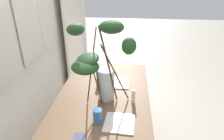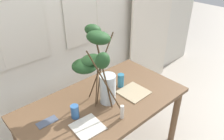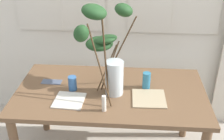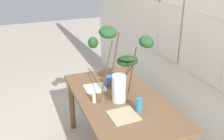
{
  "view_description": "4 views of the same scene",
  "coord_description": "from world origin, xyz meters",
  "px_view_note": "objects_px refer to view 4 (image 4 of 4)",
  "views": [
    {
      "loc": [
        -1.48,
        -0.23,
        1.78
      ],
      "look_at": [
        0.02,
        -0.08,
        1.02
      ],
      "focal_mm": 32.11,
      "sensor_mm": 36.0,
      "label": 1
    },
    {
      "loc": [
        -1.03,
        -1.26,
        2.03
      ],
      "look_at": [
        0.06,
        -0.05,
        1.07
      ],
      "focal_mm": 35.7,
      "sensor_mm": 36.0,
      "label": 2
    },
    {
      "loc": [
        0.16,
        -1.96,
        1.99
      ],
      "look_at": [
        0.02,
        -0.08,
        0.97
      ],
      "focal_mm": 45.75,
      "sensor_mm": 36.0,
      "label": 3
    },
    {
      "loc": [
        2.17,
        -0.95,
        2.09
      ],
      "look_at": [
        -0.03,
        -0.08,
        1.06
      ],
      "focal_mm": 42.24,
      "sensor_mm": 36.0,
      "label": 4
    }
  ],
  "objects_px": {
    "drinking_glass_blue_left": "(109,81)",
    "plate_square_left": "(95,88)",
    "vase_with_branches": "(121,64)",
    "drinking_glass_blue_right": "(139,105)",
    "pillar_candle": "(94,97)",
    "dining_table": "(120,107)",
    "plate_square_right": "(123,115)"
  },
  "relations": [
    {
      "from": "plate_square_left",
      "to": "drinking_glass_blue_left",
      "type": "bearing_deg",
      "value": 91.35
    },
    {
      "from": "dining_table",
      "to": "vase_with_branches",
      "type": "bearing_deg",
      "value": 147.58
    },
    {
      "from": "pillar_candle",
      "to": "drinking_glass_blue_right",
      "type": "bearing_deg",
      "value": 47.15
    },
    {
      "from": "plate_square_left",
      "to": "plate_square_right",
      "type": "relative_size",
      "value": 0.89
    },
    {
      "from": "drinking_glass_blue_left",
      "to": "plate_square_right",
      "type": "distance_m",
      "value": 0.63
    },
    {
      "from": "dining_table",
      "to": "pillar_candle",
      "type": "xyz_separation_m",
      "value": [
        -0.03,
        -0.28,
        0.16
      ]
    },
    {
      "from": "dining_table",
      "to": "plate_square_right",
      "type": "xyz_separation_m",
      "value": [
        0.31,
        -0.1,
        0.11
      ]
    },
    {
      "from": "drinking_glass_blue_left",
      "to": "plate_square_left",
      "type": "bearing_deg",
      "value": -88.65
    },
    {
      "from": "vase_with_branches",
      "to": "plate_square_left",
      "type": "bearing_deg",
      "value": -145.22
    },
    {
      "from": "drinking_glass_blue_right",
      "to": "plate_square_right",
      "type": "distance_m",
      "value": 0.18
    },
    {
      "from": "drinking_glass_blue_right",
      "to": "pillar_candle",
      "type": "distance_m",
      "value": 0.46
    },
    {
      "from": "drinking_glass_blue_left",
      "to": "drinking_glass_blue_right",
      "type": "xyz_separation_m",
      "value": [
        0.6,
        0.07,
        0.01
      ]
    },
    {
      "from": "vase_with_branches",
      "to": "plate_square_right",
      "type": "relative_size",
      "value": 2.97
    },
    {
      "from": "dining_table",
      "to": "drinking_glass_blue_left",
      "type": "bearing_deg",
      "value": -178.81
    },
    {
      "from": "plate_square_right",
      "to": "pillar_candle",
      "type": "height_order",
      "value": "pillar_candle"
    },
    {
      "from": "plate_square_left",
      "to": "drinking_glass_blue_right",
      "type": "bearing_deg",
      "value": 21.63
    },
    {
      "from": "vase_with_branches",
      "to": "drinking_glass_blue_left",
      "type": "bearing_deg",
      "value": -174.58
    },
    {
      "from": "dining_table",
      "to": "drinking_glass_blue_left",
      "type": "relative_size",
      "value": 12.86
    },
    {
      "from": "vase_with_branches",
      "to": "drinking_glass_blue_right",
      "type": "height_order",
      "value": "vase_with_branches"
    },
    {
      "from": "plate_square_right",
      "to": "plate_square_left",
      "type": "bearing_deg",
      "value": -173.37
    },
    {
      "from": "drinking_glass_blue_right",
      "to": "pillar_candle",
      "type": "height_order",
      "value": "same"
    },
    {
      "from": "plate_square_right",
      "to": "vase_with_branches",
      "type": "bearing_deg",
      "value": 160.49
    },
    {
      "from": "dining_table",
      "to": "drinking_glass_blue_right",
      "type": "xyz_separation_m",
      "value": [
        0.29,
        0.07,
        0.17
      ]
    },
    {
      "from": "dining_table",
      "to": "plate_square_left",
      "type": "height_order",
      "value": "plate_square_left"
    },
    {
      "from": "pillar_candle",
      "to": "dining_table",
      "type": "bearing_deg",
      "value": 84.49
    },
    {
      "from": "drinking_glass_blue_right",
      "to": "dining_table",
      "type": "bearing_deg",
      "value": -167.29
    },
    {
      "from": "plate_square_right",
      "to": "pillar_candle",
      "type": "xyz_separation_m",
      "value": [
        -0.33,
        -0.18,
        0.06
      ]
    },
    {
      "from": "vase_with_branches",
      "to": "pillar_candle",
      "type": "distance_m",
      "value": 0.42
    },
    {
      "from": "plate_square_left",
      "to": "pillar_candle",
      "type": "distance_m",
      "value": 0.3
    },
    {
      "from": "vase_with_branches",
      "to": "drinking_glass_blue_left",
      "type": "xyz_separation_m",
      "value": [
        -0.28,
        -0.03,
        -0.31
      ]
    },
    {
      "from": "drinking_glass_blue_left",
      "to": "drinking_glass_blue_right",
      "type": "distance_m",
      "value": 0.6
    },
    {
      "from": "vase_with_branches",
      "to": "drinking_glass_blue_right",
      "type": "relative_size",
      "value": 5.42
    }
  ]
}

